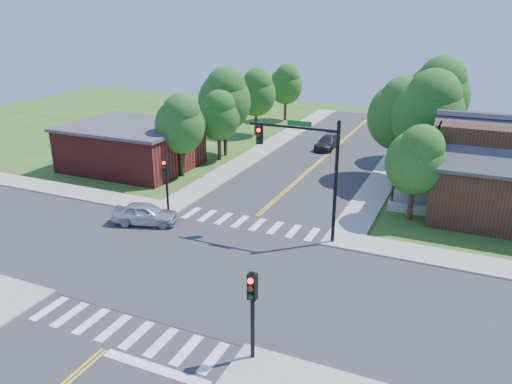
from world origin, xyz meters
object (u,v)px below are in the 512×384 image
at_px(signal_mast_ne, 307,160).
at_px(car_dgrey, 327,143).
at_px(signal_pole_se, 252,300).
at_px(car_silver, 145,214).
at_px(signal_pole_nw, 166,175).

relative_size(signal_mast_ne, car_dgrey, 1.69).
bearing_deg(signal_pole_se, car_silver, 141.55).
distance_m(signal_pole_se, car_silver, 14.80).
bearing_deg(car_dgrey, signal_pole_nw, -103.58).
xyz_separation_m(signal_pole_se, car_silver, (-11.49, 9.12, -1.97)).
bearing_deg(signal_pole_nw, car_silver, -98.00).
height_order(signal_pole_se, car_dgrey, signal_pole_se).
bearing_deg(signal_mast_ne, car_silver, -167.98).
distance_m(signal_mast_ne, signal_pole_nw, 9.76).
height_order(signal_mast_ne, signal_pole_nw, signal_mast_ne).
xyz_separation_m(signal_mast_ne, car_dgrey, (-4.52, 20.20, -4.23)).
bearing_deg(car_silver, signal_pole_se, -145.80).
bearing_deg(signal_pole_se, signal_mast_ne, 98.56).
relative_size(car_silver, car_dgrey, 1.03).
bearing_deg(car_dgrey, signal_pole_se, -78.53).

